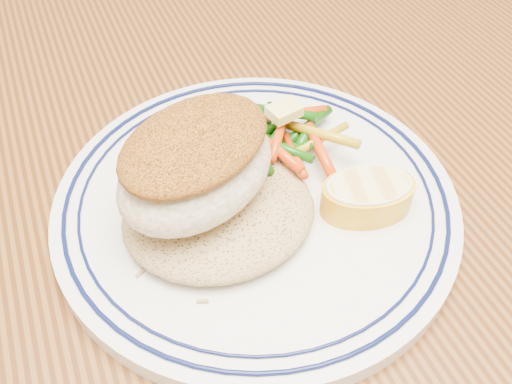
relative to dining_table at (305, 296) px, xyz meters
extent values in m
cube|color=#4C280F|center=(0.00, 0.00, 0.08)|extent=(1.50, 0.90, 0.04)
cylinder|color=white|center=(-0.03, 0.02, 0.10)|extent=(0.28, 0.28, 0.01)
torus|color=#0A113F|center=(-0.03, 0.02, 0.11)|extent=(0.27, 0.27, 0.00)
torus|color=#0A113F|center=(-0.03, 0.02, 0.11)|extent=(0.25, 0.25, 0.00)
ellipsoid|color=#A68653|center=(-0.07, 0.01, 0.12)|extent=(0.13, 0.11, 0.02)
ellipsoid|color=beige|center=(-0.08, 0.02, 0.15)|extent=(0.14, 0.13, 0.05)
ellipsoid|color=#905417|center=(-0.07, 0.03, 0.18)|extent=(0.13, 0.12, 0.02)
cylinder|color=red|center=(0.00, 0.06, 0.11)|extent=(0.05, 0.02, 0.01)
cylinder|color=red|center=(0.01, 0.07, 0.12)|extent=(0.05, 0.04, 0.01)
cylinder|color=#114A09|center=(0.00, 0.09, 0.12)|extent=(0.03, 0.06, 0.01)
cylinder|color=red|center=(-0.01, 0.04, 0.12)|extent=(0.04, 0.03, 0.01)
cylinder|color=#114A09|center=(-0.01, 0.07, 0.12)|extent=(0.05, 0.02, 0.01)
cylinder|color=#114A09|center=(0.01, 0.08, 0.12)|extent=(0.03, 0.05, 0.01)
cylinder|color=#114A09|center=(-0.01, 0.07, 0.12)|extent=(0.06, 0.02, 0.01)
cylinder|color=#114A09|center=(0.03, 0.07, 0.12)|extent=(0.05, 0.03, 0.01)
cylinder|color=#114A09|center=(0.02, 0.06, 0.12)|extent=(0.04, 0.04, 0.01)
cylinder|color=#114A09|center=(-0.01, 0.05, 0.12)|extent=(0.06, 0.03, 0.01)
cylinder|color=red|center=(0.02, 0.03, 0.13)|extent=(0.01, 0.05, 0.01)
cylinder|color=red|center=(0.02, 0.08, 0.13)|extent=(0.05, 0.01, 0.01)
cylinder|color=#114A09|center=(0.00, 0.07, 0.13)|extent=(0.04, 0.04, 0.01)
cylinder|color=#BD9B14|center=(0.02, 0.04, 0.13)|extent=(0.05, 0.02, 0.01)
cylinder|color=red|center=(0.00, 0.04, 0.13)|extent=(0.01, 0.05, 0.01)
cylinder|color=#114A09|center=(0.01, 0.08, 0.13)|extent=(0.05, 0.05, 0.01)
cylinder|color=#114A09|center=(-0.01, 0.05, 0.13)|extent=(0.03, 0.04, 0.01)
cylinder|color=red|center=(-0.01, 0.04, 0.13)|extent=(0.02, 0.06, 0.01)
cylinder|color=red|center=(-0.01, 0.05, 0.13)|extent=(0.03, 0.04, 0.01)
cylinder|color=#BD9B14|center=(0.03, 0.05, 0.13)|extent=(0.04, 0.05, 0.02)
cylinder|color=#114A09|center=(-0.02, 0.04, 0.13)|extent=(0.01, 0.05, 0.01)
cube|color=#F4E677|center=(0.01, 0.07, 0.14)|extent=(0.03, 0.02, 0.01)
torus|color=white|center=(0.03, -0.01, 0.14)|extent=(0.07, 0.07, 0.00)
camera|label=1|loc=(-0.14, -0.23, 0.41)|focal=40.00mm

